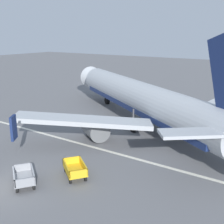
% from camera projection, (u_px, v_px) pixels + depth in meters
% --- Properties ---
extents(ground_plane, '(220.00, 220.00, 0.00)m').
position_uv_depth(ground_plane, '(7.00, 187.00, 20.24)').
color(ground_plane, slate).
extents(apron_stripe, '(120.00, 0.36, 0.01)m').
position_uv_depth(apron_stripe, '(89.00, 146.00, 27.63)').
color(apron_stripe, silver).
rests_on(apron_stripe, ground).
extents(airplane, '(33.48, 28.08, 11.34)m').
position_uv_depth(airplane, '(145.00, 100.00, 33.00)').
color(airplane, '#B2B7BC').
rests_on(airplane, ground).
extents(baggage_cart_second_in_row, '(3.34, 2.64, 1.07)m').
position_uv_depth(baggage_cart_second_in_row, '(24.00, 177.00, 20.47)').
color(baggage_cart_second_in_row, gray).
rests_on(baggage_cart_second_in_row, ground).
extents(baggage_cart_third_in_row, '(3.30, 2.70, 1.07)m').
position_uv_depth(baggage_cart_third_in_row, '(75.00, 169.00, 21.65)').
color(baggage_cart_third_in_row, gold).
rests_on(baggage_cart_third_in_row, ground).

